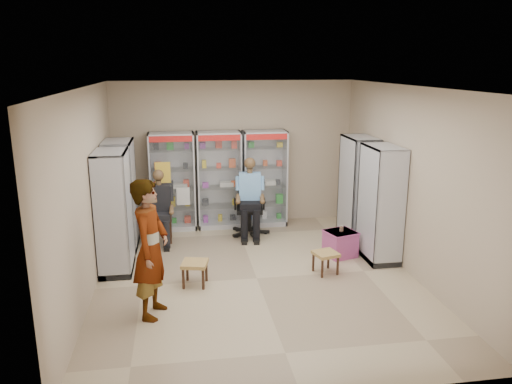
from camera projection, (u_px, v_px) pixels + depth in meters
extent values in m
plane|color=tan|center=(257.00, 278.00, 7.98)|extent=(6.00, 6.00, 0.00)
cube|color=tan|center=(234.00, 153.00, 10.47)|extent=(5.00, 0.02, 3.00)
cube|color=tan|center=(307.00, 263.00, 4.73)|extent=(5.00, 0.02, 3.00)
cube|color=tan|center=(87.00, 194.00, 7.22)|extent=(0.02, 6.00, 3.00)
cube|color=tan|center=(411.00, 182.00, 7.98)|extent=(0.02, 6.00, 3.00)
cube|color=silver|center=(257.00, 87.00, 7.23)|extent=(5.00, 6.00, 0.02)
cube|color=#B4B7BC|center=(173.00, 182.00, 10.14)|extent=(0.90, 0.50, 2.00)
cube|color=#A1A2A8|center=(219.00, 180.00, 10.28)|extent=(0.90, 0.50, 2.00)
cube|color=silver|center=(265.00, 178.00, 10.43)|extent=(0.90, 0.50, 2.00)
cube|color=#B5B7BD|center=(358.00, 188.00, 9.59)|extent=(0.90, 0.50, 2.00)
cube|color=#A2A4A9|center=(381.00, 204.00, 8.54)|extent=(0.90, 0.50, 2.00)
cube|color=#A8ABAF|center=(121.00, 195.00, 9.11)|extent=(0.90, 0.50, 2.00)
cube|color=silver|center=(114.00, 212.00, 8.06)|extent=(0.90, 0.50, 2.00)
cube|color=black|center=(160.00, 218.00, 9.54)|extent=(0.42, 0.42, 0.94)
cube|color=black|center=(250.00, 206.00, 9.90)|extent=(0.71, 0.71, 1.16)
cube|color=#AD458E|center=(340.00, 244.00, 8.86)|extent=(0.59, 0.58, 0.46)
cylinder|color=#5C1507|center=(341.00, 229.00, 8.81)|extent=(0.07, 0.07, 0.10)
cube|color=#AA8D48|center=(325.00, 263.00, 8.14)|extent=(0.44, 0.44, 0.36)
cube|color=#AA8247|center=(195.00, 273.00, 7.70)|extent=(0.45, 0.45, 0.38)
imported|color=gray|center=(151.00, 249.00, 6.61)|extent=(0.64, 0.80, 1.90)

